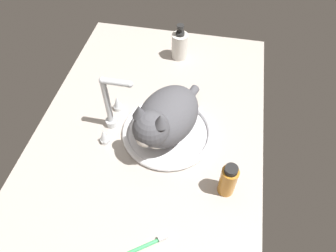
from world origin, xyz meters
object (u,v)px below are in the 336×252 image
(cat, at_px, (165,119))
(toothbrush, at_px, (141,248))
(faucet, at_px, (111,108))
(amber_bottle, at_px, (228,180))
(soap_pump_bottle, at_px, (180,45))
(sink_basin, at_px, (168,132))

(cat, relative_size, toothbrush, 2.61)
(faucet, bearing_deg, amber_bottle, -113.66)
(faucet, bearing_deg, toothbrush, -153.45)
(soap_pump_bottle, bearing_deg, amber_bottle, -157.59)
(sink_basin, height_order, cat, cat)
(faucet, height_order, toothbrush, faucet)
(amber_bottle, distance_m, soap_pump_bottle, 0.64)
(cat, relative_size, amber_bottle, 2.87)
(soap_pump_bottle, relative_size, toothbrush, 1.10)
(sink_basin, xyz_separation_m, soap_pump_bottle, (0.41, 0.03, 0.05))
(toothbrush, bearing_deg, soap_pump_bottle, 2.55)
(soap_pump_bottle, bearing_deg, sink_basin, -175.57)
(sink_basin, height_order, soap_pump_bottle, soap_pump_bottle)
(faucet, relative_size, cat, 0.61)
(faucet, distance_m, toothbrush, 0.45)
(faucet, height_order, amber_bottle, faucet)
(sink_basin, relative_size, soap_pump_bottle, 2.05)
(sink_basin, relative_size, faucet, 1.41)
(sink_basin, relative_size, toothbrush, 2.26)
(sink_basin, bearing_deg, faucet, 90.00)
(cat, bearing_deg, amber_bottle, -125.63)
(sink_basin, distance_m, faucet, 0.21)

